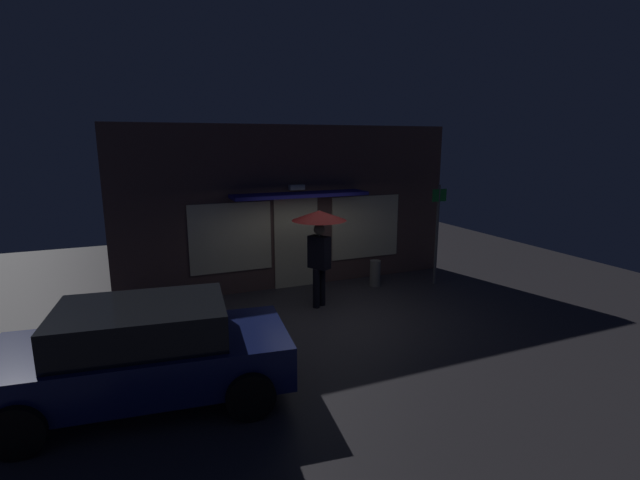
{
  "coord_description": "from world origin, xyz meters",
  "views": [
    {
      "loc": [
        -3.71,
        -8.07,
        3.51
      ],
      "look_at": [
        -0.02,
        0.65,
        1.47
      ],
      "focal_mm": 25.83,
      "sensor_mm": 36.0,
      "label": 1
    }
  ],
  "objects_px": {
    "parked_car": "(144,352)",
    "sidewalk_bollard": "(375,273)",
    "person_with_umbrella": "(319,230)",
    "street_sign_post": "(437,229)"
  },
  "relations": [
    {
      "from": "person_with_umbrella",
      "to": "sidewalk_bollard",
      "type": "height_order",
      "value": "person_with_umbrella"
    },
    {
      "from": "parked_car",
      "to": "sidewalk_bollard",
      "type": "height_order",
      "value": "parked_car"
    },
    {
      "from": "street_sign_post",
      "to": "parked_car",
      "type": "bearing_deg",
      "value": -157.71
    },
    {
      "from": "parked_car",
      "to": "sidewalk_bollard",
      "type": "distance_m",
      "value": 6.36
    },
    {
      "from": "sidewalk_bollard",
      "to": "street_sign_post",
      "type": "bearing_deg",
      "value": -16.35
    },
    {
      "from": "street_sign_post",
      "to": "sidewalk_bollard",
      "type": "distance_m",
      "value": 1.87
    },
    {
      "from": "parked_car",
      "to": "person_with_umbrella",
      "type": "bearing_deg",
      "value": 41.07
    },
    {
      "from": "person_with_umbrella",
      "to": "street_sign_post",
      "type": "distance_m",
      "value": 3.32
    },
    {
      "from": "person_with_umbrella",
      "to": "parked_car",
      "type": "relative_size",
      "value": 0.52
    },
    {
      "from": "person_with_umbrella",
      "to": "sidewalk_bollard",
      "type": "distance_m",
      "value": 2.41
    }
  ]
}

